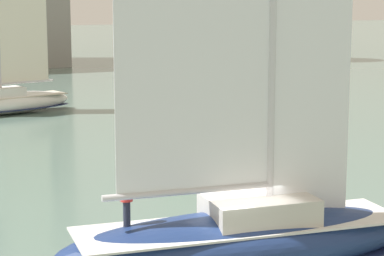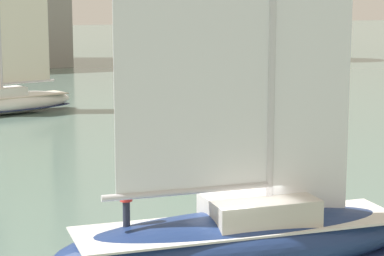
% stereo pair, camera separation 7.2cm
% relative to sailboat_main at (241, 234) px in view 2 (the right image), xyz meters
% --- Properties ---
extents(sailboat_main, '(11.23, 4.71, 14.95)m').
position_rel_sailboat_main_xyz_m(sailboat_main, '(0.00, 0.00, 0.00)').
color(sailboat_main, navy).
rests_on(sailboat_main, ground).
extents(sailboat_moored_near_marina, '(9.18, 4.22, 12.19)m').
position_rel_sailboat_main_xyz_m(sailboat_moored_near_marina, '(1.85, 33.27, -0.19)').
color(sailboat_moored_near_marina, white).
rests_on(sailboat_moored_near_marina, ground).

